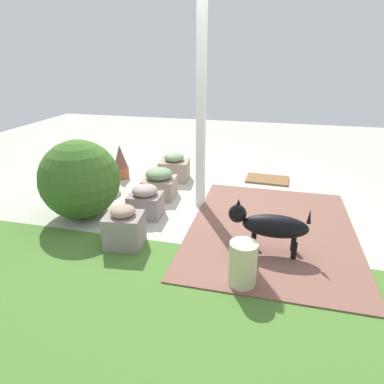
{
  "coord_description": "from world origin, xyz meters",
  "views": [
    {
      "loc": [
        -0.71,
        3.9,
        1.84
      ],
      "look_at": [
        0.2,
        0.26,
        0.29
      ],
      "focal_mm": 31.42,
      "sensor_mm": 36.0,
      "label": 1
    }
  ],
  "objects": [
    {
      "name": "terracotta_pot_spiky",
      "position": [
        1.6,
        -0.73,
        0.25
      ],
      "size": [
        0.24,
        0.24,
        0.54
      ],
      "color": "#A1553A",
      "rests_on": "ground"
    },
    {
      "name": "stone_planter_nearest",
      "position": [
        0.76,
        -0.85,
        0.2
      ],
      "size": [
        0.48,
        0.43,
        0.43
      ],
      "color": "gray",
      "rests_on": "ground"
    },
    {
      "name": "round_shrub",
      "position": [
        1.46,
        0.63,
        0.47
      ],
      "size": [
        0.94,
        0.94,
        0.94
      ],
      "primitive_type": "sphere",
      "color": "#365F20",
      "rests_on": "ground"
    },
    {
      "name": "brick_path",
      "position": [
        -0.77,
        0.46,
        0.01
      ],
      "size": [
        1.8,
        2.4,
        0.02
      ],
      "primitive_type": "cube",
      "color": "brown",
      "rests_on": "ground"
    },
    {
      "name": "lawn_patch",
      "position": [
        0.6,
        2.4,
        0.0
      ],
      "size": [
        5.2,
        2.8,
        0.01
      ],
      "primitive_type": "cube",
      "color": "#46722C",
      "rests_on": "ground"
    },
    {
      "name": "stone_planter_near",
      "position": [
        0.76,
        -0.15,
        0.2
      ],
      "size": [
        0.45,
        0.42,
        0.41
      ],
      "color": "gray",
      "rests_on": "ground"
    },
    {
      "name": "ground_plane",
      "position": [
        0.0,
        0.0,
        0.0
      ],
      "size": [
        12.0,
        12.0,
        0.0
      ],
      "primitive_type": "plane",
      "color": "#B3B1A0"
    },
    {
      "name": "dog",
      "position": [
        -0.74,
        0.94,
        0.31
      ],
      "size": [
        0.77,
        0.21,
        0.53
      ],
      "color": "black",
      "rests_on": "ground"
    },
    {
      "name": "porch_pillar",
      "position": [
        0.16,
        -0.04,
        1.21
      ],
      "size": [
        0.1,
        0.1,
        2.41
      ],
      "primitive_type": "cube",
      "color": "white",
      "rests_on": "ground"
    },
    {
      "name": "ceramic_urn",
      "position": [
        -0.55,
        1.51,
        0.21
      ],
      "size": [
        0.24,
        0.24,
        0.41
      ],
      "primitive_type": "cylinder",
      "color": "#C6BB93",
      "rests_on": "ground"
    },
    {
      "name": "doormat",
      "position": [
        -0.67,
        -1.16,
        0.01
      ],
      "size": [
        0.67,
        0.45,
        0.03
      ],
      "primitive_type": "cube",
      "rotation": [
        0.0,
        0.0,
        -0.05
      ],
      "color": "brown",
      "rests_on": "ground"
    },
    {
      "name": "stone_planter_mid",
      "position": [
        0.73,
        0.45,
        0.19
      ],
      "size": [
        0.4,
        0.35,
        0.4
      ],
      "color": "gray",
      "rests_on": "ground"
    },
    {
      "name": "stone_planter_far",
      "position": [
        0.69,
        1.15,
        0.2
      ],
      "size": [
        0.41,
        0.36,
        0.44
      ],
      "color": "gray",
      "rests_on": "ground"
    },
    {
      "name": "terracotta_pot_broad",
      "position": [
        1.66,
        -0.22,
        0.26
      ],
      "size": [
        0.48,
        0.48,
        0.44
      ],
      "color": "#C87A4A",
      "rests_on": "ground"
    }
  ]
}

